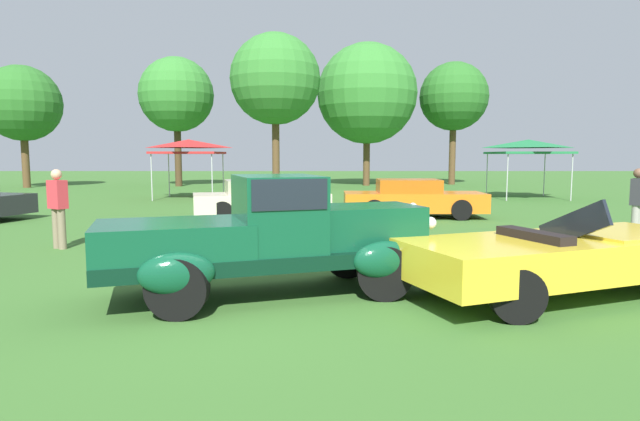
# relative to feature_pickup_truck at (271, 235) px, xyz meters

# --- Properties ---
(ground_plane) EXTENTS (120.00, 120.00, 0.00)m
(ground_plane) POSITION_rel_feature_pickup_truck_xyz_m (-0.32, -0.17, -0.87)
(ground_plane) COLOR #386628
(feature_pickup_truck) EXTENTS (4.82, 2.84, 1.70)m
(feature_pickup_truck) POSITION_rel_feature_pickup_truck_xyz_m (0.00, 0.00, 0.00)
(feature_pickup_truck) COLOR black
(feature_pickup_truck) RESTS_ON ground_plane
(neighbor_convertible) EXTENTS (4.85, 3.20, 1.40)m
(neighbor_convertible) POSITION_rel_feature_pickup_truck_xyz_m (4.13, 0.01, -0.29)
(neighbor_convertible) COLOR yellow
(neighbor_convertible) RESTS_ON ground_plane
(show_car_cream) EXTENTS (4.44, 2.65, 1.22)m
(show_car_cream) POSITION_rel_feature_pickup_truck_xyz_m (-1.20, 9.06, -0.27)
(show_car_cream) COLOR beige
(show_car_cream) RESTS_ON ground_plane
(show_car_orange) EXTENTS (4.45, 1.77, 1.22)m
(show_car_orange) POSITION_rel_feature_pickup_truck_xyz_m (3.64, 9.42, -0.27)
(show_car_orange) COLOR orange
(show_car_orange) RESTS_ON ground_plane
(spectator_near_truck) EXTENTS (0.47, 0.42, 1.69)m
(spectator_near_truck) POSITION_rel_feature_pickup_truck_xyz_m (-4.87, 3.74, 0.04)
(spectator_near_truck) COLOR #7F7056
(spectator_near_truck) RESTS_ON ground_plane
(spectator_far_side) EXTENTS (0.44, 0.46, 1.69)m
(spectator_far_side) POSITION_rel_feature_pickup_truck_xyz_m (7.86, 4.54, 0.04)
(spectator_far_side) COLOR #9E998E
(spectator_far_side) RESTS_ON ground_plane
(canopy_tent_left_field) EXTENTS (2.93, 2.93, 2.71)m
(canopy_tent_left_field) POSITION_rel_feature_pickup_truck_xyz_m (-5.35, 16.89, 1.55)
(canopy_tent_left_field) COLOR #B7B7BC
(canopy_tent_left_field) RESTS_ON ground_plane
(canopy_tent_center_field) EXTENTS (3.13, 3.13, 2.71)m
(canopy_tent_center_field) POSITION_rel_feature_pickup_truck_xyz_m (10.26, 17.01, 1.55)
(canopy_tent_center_field) COLOR #B7B7BC
(canopy_tent_center_field) RESTS_ON ground_plane
(treeline_far_left) EXTENTS (4.57, 4.57, 7.42)m
(treeline_far_left) POSITION_rel_feature_pickup_truck_xyz_m (-17.43, 25.06, 4.24)
(treeline_far_left) COLOR brown
(treeline_far_left) RESTS_ON ground_plane
(treeline_mid_left) EXTENTS (4.70, 4.70, 8.18)m
(treeline_mid_left) POSITION_rel_feature_pickup_truck_xyz_m (-8.45, 26.60, 4.93)
(treeline_mid_left) COLOR #47331E
(treeline_mid_left) RESTS_ON ground_plane
(treeline_center) EXTENTS (5.33, 5.33, 9.12)m
(treeline_center) POSITION_rel_feature_pickup_truck_xyz_m (-1.96, 24.19, 5.56)
(treeline_center) COLOR brown
(treeline_center) RESTS_ON ground_plane
(treeline_mid_right) EXTENTS (6.49, 6.49, 9.22)m
(treeline_mid_right) POSITION_rel_feature_pickup_truck_xyz_m (3.74, 27.40, 5.09)
(treeline_mid_right) COLOR brown
(treeline_mid_right) RESTS_ON ground_plane
(treeline_far_right) EXTENTS (4.60, 4.60, 8.24)m
(treeline_far_right) POSITION_rel_feature_pickup_truck_xyz_m (9.71, 28.70, 5.04)
(treeline_far_right) COLOR brown
(treeline_far_right) RESTS_ON ground_plane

